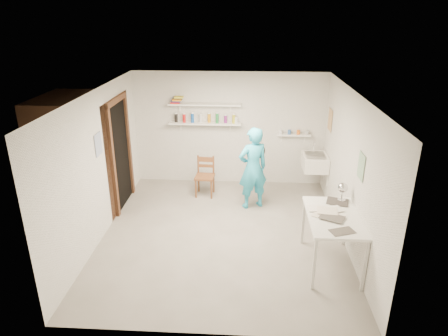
# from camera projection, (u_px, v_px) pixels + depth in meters

# --- Properties ---
(floor) EXTENTS (4.00, 4.50, 0.02)m
(floor) POSITION_uv_depth(u_px,v_px,m) (223.00, 235.00, 6.78)
(floor) COLOR slate
(floor) RESTS_ON ground
(ceiling) EXTENTS (4.00, 4.50, 0.02)m
(ceiling) POSITION_uv_depth(u_px,v_px,m) (222.00, 92.00, 5.88)
(ceiling) COLOR silver
(ceiling) RESTS_ON wall_back
(wall_back) EXTENTS (4.00, 0.02, 2.40)m
(wall_back) POSITION_uv_depth(u_px,v_px,m) (229.00, 129.00, 8.43)
(wall_back) COLOR silver
(wall_back) RESTS_ON ground
(wall_front) EXTENTS (4.00, 0.02, 2.40)m
(wall_front) POSITION_uv_depth(u_px,v_px,m) (209.00, 247.00, 4.23)
(wall_front) COLOR silver
(wall_front) RESTS_ON ground
(wall_left) EXTENTS (0.02, 4.50, 2.40)m
(wall_left) POSITION_uv_depth(u_px,v_px,m) (98.00, 166.00, 6.44)
(wall_left) COLOR silver
(wall_left) RESTS_ON ground
(wall_right) EXTENTS (0.02, 4.50, 2.40)m
(wall_right) POSITION_uv_depth(u_px,v_px,m) (351.00, 171.00, 6.22)
(wall_right) COLOR silver
(wall_right) RESTS_ON ground
(doorway_recess) EXTENTS (0.02, 0.90, 2.00)m
(doorway_recess) POSITION_uv_depth(u_px,v_px,m) (120.00, 155.00, 7.49)
(doorway_recess) COLOR black
(doorway_recess) RESTS_ON wall_left
(corridor_box) EXTENTS (1.40, 1.50, 2.10)m
(corridor_box) POSITION_uv_depth(u_px,v_px,m) (83.00, 152.00, 7.51)
(corridor_box) COLOR brown
(corridor_box) RESTS_ON ground
(door_lintel) EXTENTS (0.06, 1.05, 0.10)m
(door_lintel) POSITION_uv_depth(u_px,v_px,m) (116.00, 100.00, 7.10)
(door_lintel) COLOR brown
(door_lintel) RESTS_ON wall_left
(door_jamb_near) EXTENTS (0.06, 0.10, 2.00)m
(door_jamb_near) POSITION_uv_depth(u_px,v_px,m) (113.00, 165.00, 7.02)
(door_jamb_near) COLOR brown
(door_jamb_near) RESTS_ON ground
(door_jamb_far) EXTENTS (0.06, 0.10, 2.00)m
(door_jamb_far) POSITION_uv_depth(u_px,v_px,m) (129.00, 147.00, 7.95)
(door_jamb_far) COLOR brown
(door_jamb_far) RESTS_ON ground
(shelf_lower) EXTENTS (1.50, 0.22, 0.03)m
(shelf_lower) POSITION_uv_depth(u_px,v_px,m) (205.00, 123.00, 8.28)
(shelf_lower) COLOR white
(shelf_lower) RESTS_ON wall_back
(shelf_upper) EXTENTS (1.50, 0.22, 0.03)m
(shelf_upper) POSITION_uv_depth(u_px,v_px,m) (205.00, 104.00, 8.13)
(shelf_upper) COLOR white
(shelf_upper) RESTS_ON wall_back
(ledge_shelf) EXTENTS (0.70, 0.14, 0.03)m
(ledge_shelf) POSITION_uv_depth(u_px,v_px,m) (294.00, 135.00, 8.30)
(ledge_shelf) COLOR white
(ledge_shelf) RESTS_ON wall_back
(poster_left) EXTENTS (0.01, 0.28, 0.36)m
(poster_left) POSITION_uv_depth(u_px,v_px,m) (98.00, 144.00, 6.36)
(poster_left) COLOR #334C7F
(poster_left) RESTS_ON wall_left
(poster_right_a) EXTENTS (0.01, 0.34, 0.42)m
(poster_right_a) POSITION_uv_depth(u_px,v_px,m) (330.00, 120.00, 7.76)
(poster_right_a) COLOR #995933
(poster_right_a) RESTS_ON wall_right
(poster_right_b) EXTENTS (0.01, 0.30, 0.38)m
(poster_right_b) POSITION_uv_depth(u_px,v_px,m) (361.00, 166.00, 5.60)
(poster_right_b) COLOR #3F724C
(poster_right_b) RESTS_ON wall_right
(belfast_sink) EXTENTS (0.48, 0.60, 0.30)m
(belfast_sink) POSITION_uv_depth(u_px,v_px,m) (315.00, 162.00, 8.00)
(belfast_sink) COLOR white
(belfast_sink) RESTS_ON wall_right
(man) EXTENTS (0.68, 0.58, 1.58)m
(man) POSITION_uv_depth(u_px,v_px,m) (253.00, 168.00, 7.44)
(man) COLOR #29A8CF
(man) RESTS_ON ground
(wall_clock) EXTENTS (0.27, 0.15, 0.28)m
(wall_clock) POSITION_uv_depth(u_px,v_px,m) (258.00, 152.00, 7.52)
(wall_clock) COLOR #C6C087
(wall_clock) RESTS_ON man
(wooden_chair) EXTENTS (0.40, 0.38, 0.81)m
(wooden_chair) POSITION_uv_depth(u_px,v_px,m) (205.00, 177.00, 8.06)
(wooden_chair) COLOR brown
(wooden_chair) RESTS_ON ground
(work_table) EXTENTS (0.74, 1.24, 0.82)m
(work_table) POSITION_uv_depth(u_px,v_px,m) (331.00, 241.00, 5.82)
(work_table) COLOR white
(work_table) RESTS_ON ground
(desk_lamp) EXTENTS (0.15, 0.15, 0.15)m
(desk_lamp) POSITION_uv_depth(u_px,v_px,m) (343.00, 188.00, 6.03)
(desk_lamp) COLOR silver
(desk_lamp) RESTS_ON work_table
(spray_cans) EXTENTS (1.29, 0.06, 0.17)m
(spray_cans) POSITION_uv_depth(u_px,v_px,m) (205.00, 119.00, 8.24)
(spray_cans) COLOR black
(spray_cans) RESTS_ON shelf_lower
(book_stack) EXTENTS (0.26, 0.14, 0.14)m
(book_stack) POSITION_uv_depth(u_px,v_px,m) (177.00, 100.00, 8.13)
(book_stack) COLOR red
(book_stack) RESTS_ON shelf_upper
(ledge_pots) EXTENTS (0.48, 0.07, 0.09)m
(ledge_pots) POSITION_uv_depth(u_px,v_px,m) (294.00, 132.00, 8.28)
(ledge_pots) COLOR silver
(ledge_pots) RESTS_ON ledge_shelf
(papers) EXTENTS (0.30, 0.22, 0.03)m
(papers) POSITION_uv_depth(u_px,v_px,m) (334.00, 215.00, 5.66)
(papers) COLOR silver
(papers) RESTS_ON work_table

